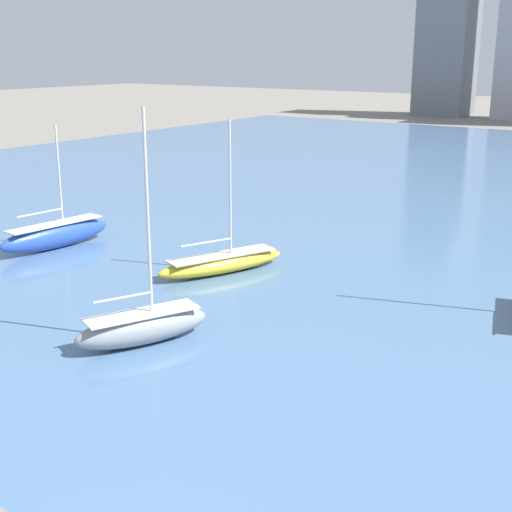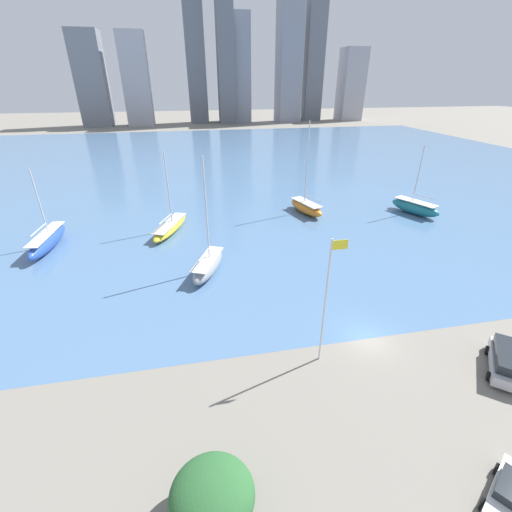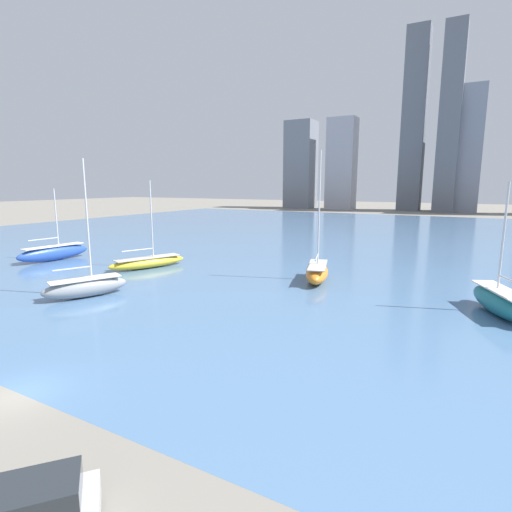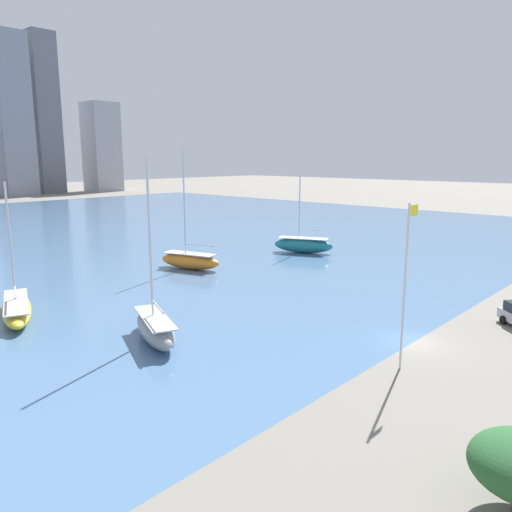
{
  "view_description": "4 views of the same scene",
  "coord_description": "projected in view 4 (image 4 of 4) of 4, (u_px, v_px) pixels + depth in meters",
  "views": [
    {
      "loc": [
        14.24,
        -12.89,
        16.01
      ],
      "look_at": [
        -7.62,
        18.03,
        5.05
      ],
      "focal_mm": 50.0,
      "sensor_mm": 36.0,
      "label": 1
    },
    {
      "loc": [
        -13.86,
        -20.64,
        19.92
      ],
      "look_at": [
        -7.36,
        12.33,
        2.54
      ],
      "focal_mm": 24.0,
      "sensor_mm": 36.0,
      "label": 2
    },
    {
      "loc": [
        20.01,
        -10.87,
        10.76
      ],
      "look_at": [
        5.58,
        15.28,
        5.42
      ],
      "focal_mm": 28.0,
      "sensor_mm": 36.0,
      "label": 3
    },
    {
      "loc": [
        -33.12,
        -14.88,
        13.21
      ],
      "look_at": [
        0.23,
        15.85,
        4.26
      ],
      "focal_mm": 35.0,
      "sensor_mm": 36.0,
      "label": 4
    }
  ],
  "objects": [
    {
      "name": "harbor_water",
      "position": [
        16.0,
        239.0,
        82.89
      ],
      "size": [
        180.0,
        140.0,
        0.0
      ],
      "color": "#4C7099",
      "rests_on": "ground_plane"
    },
    {
      "name": "sailboat_teal",
      "position": [
        303.0,
        245.0,
        70.35
      ],
      "size": [
        5.57,
        8.64,
        11.02
      ],
      "rotation": [
        0.0,
        0.0,
        0.42
      ],
      "color": "#1E757F",
      "rests_on": "harbor_water"
    },
    {
      "name": "sailboat_gray",
      "position": [
        155.0,
        328.0,
        36.36
      ],
      "size": [
        5.1,
        8.12,
        13.19
      ],
      "rotation": [
        0.0,
        0.0,
        -0.41
      ],
      "color": "gray",
      "rests_on": "harbor_water"
    },
    {
      "name": "ground_plane",
      "position": [
        413.0,
        342.0,
        36.34
      ],
      "size": [
        500.0,
        500.0,
        0.0
      ],
      "primitive_type": "plane",
      "color": "gray"
    },
    {
      "name": "sailboat_yellow",
      "position": [
        17.0,
        308.0,
        41.85
      ],
      "size": [
        5.94,
        10.55,
        11.32
      ],
      "rotation": [
        0.0,
        0.0,
        -0.38
      ],
      "color": "yellow",
      "rests_on": "harbor_water"
    },
    {
      "name": "sailboat_orange",
      "position": [
        190.0,
        260.0,
        60.17
      ],
      "size": [
        4.59,
        8.43,
        14.48
      ],
      "rotation": [
        0.0,
        0.0,
        0.29
      ],
      "color": "orange",
      "rests_on": "harbor_water"
    },
    {
      "name": "flag_pole",
      "position": [
        405.0,
        281.0,
        30.78
      ],
      "size": [
        1.24,
        0.14,
        10.56
      ],
      "color": "silver",
      "rests_on": "ground_plane"
    }
  ]
}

